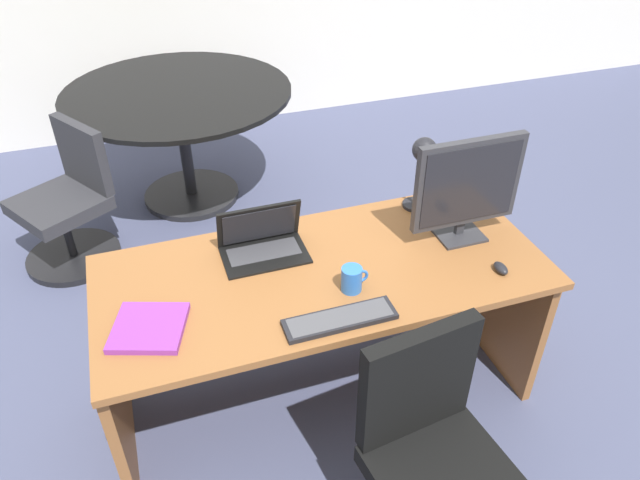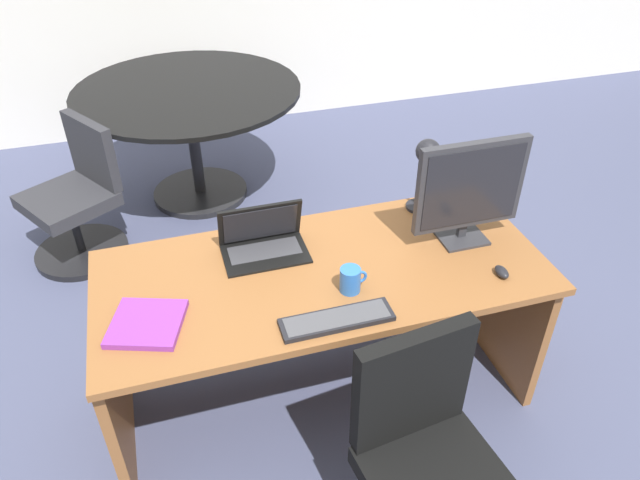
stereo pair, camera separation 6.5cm
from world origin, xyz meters
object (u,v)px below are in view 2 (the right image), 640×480
desk (319,301)px  coffee_mug (351,280)px  meeting_chair_near (79,205)px  keyboard (337,320)px  book (147,323)px  laptop (262,236)px  monitor (470,188)px  meeting_table (190,116)px  desk_lamp (426,160)px  mouse (502,272)px  office_chair (427,476)px

desk → coffee_mug: coffee_mug is taller
meeting_chair_near → keyboard: bearing=-60.4°
keyboard → book: 0.69m
laptop → coffee_mug: bearing=-53.4°
coffee_mug → meeting_chair_near: size_ratio=0.13×
laptop → book: laptop is taller
monitor → meeting_table: (-0.96, 1.96, -0.40)m
desk_lamp → coffee_mug: bearing=-138.5°
desk → laptop: size_ratio=5.19×
laptop → meeting_chair_near: (-0.87, 1.30, -0.48)m
keyboard → coffee_mug: size_ratio=3.82×
desk → mouse: bearing=-23.8°
laptop → meeting_chair_near: 1.64m
desk → laptop: 0.38m
keyboard → meeting_table: bearing=96.9°
laptop → office_chair: (0.36, -0.97, -0.45)m
desk → desk_lamp: 0.78m
desk → desk_lamp: size_ratio=5.02×
mouse → meeting_chair_near: size_ratio=0.10×
laptop → book: size_ratio=1.11×
monitor → mouse: 0.36m
desk → keyboard: (-0.04, -0.36, 0.23)m
keyboard → meeting_chair_near: meeting_chair_near is taller
desk → mouse: (0.68, -0.30, 0.24)m
keyboard → desk_lamp: 0.89m
office_chair → desk_lamp: bearing=68.6°
mouse → coffee_mug: (-0.61, 0.09, 0.03)m
keyboard → book: size_ratio=1.32×
monitor → meeting_chair_near: size_ratio=0.57×
keyboard → desk_lamp: size_ratio=1.15×
laptop → keyboard: bearing=-72.6°
monitor → book: monitor is taller
keyboard → book: book is taller
monitor → mouse: size_ratio=5.97×
mouse → office_chair: 0.84m
monitor → mouse: monitor is taller
monitor → coffee_mug: monitor is taller
desk_lamp → coffee_mug: 0.70m
keyboard → mouse: (0.72, 0.06, 0.01)m
keyboard → book: bearing=165.0°
laptop → desk: bearing=-37.2°
keyboard → desk_lamp: desk_lamp is taller
mouse → book: 1.39m
book → coffee_mug: (0.77, -0.02, 0.04)m
coffee_mug → laptop: bearing=126.6°
desk → meeting_chair_near: meeting_chair_near is taller
keyboard → book: (-0.67, 0.18, 0.00)m
desk_lamp → meeting_chair_near: desk_lamp is taller
book → meeting_chair_near: bearing=102.7°
laptop → desk_lamp: desk_lamp is taller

